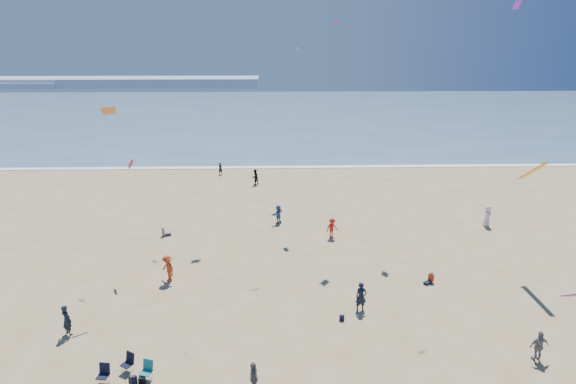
{
  "coord_description": "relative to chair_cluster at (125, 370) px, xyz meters",
  "views": [
    {
      "loc": [
        1.41,
        -12.73,
        15.58
      ],
      "look_at": [
        2.0,
        8.0,
        8.74
      ],
      "focal_mm": 28.0,
      "sensor_mm": 36.0,
      "label": 1
    }
  ],
  "objects": [
    {
      "name": "ocean",
      "position": [
        6.01,
        89.48,
        -0.47
      ],
      "size": [
        220.0,
        100.0,
        0.06
      ],
      "primitive_type": "cube",
      "color": "#476B84",
      "rests_on": "ground"
    },
    {
      "name": "surf_line",
      "position": [
        6.01,
        39.48,
        -0.46
      ],
      "size": [
        220.0,
        1.2,
        0.08
      ],
      "primitive_type": "cube",
      "color": "white",
      "rests_on": "ground"
    },
    {
      "name": "headland_far",
      "position": [
        -53.99,
        164.48,
        1.1
      ],
      "size": [
        110.0,
        20.0,
        3.2
      ],
      "primitive_type": "cube",
      "color": "#7A8EA8",
      "rests_on": "ground"
    },
    {
      "name": "headland_near",
      "position": [
        -93.99,
        159.48,
        0.5
      ],
      "size": [
        40.0,
        14.0,
        2.0
      ],
      "primitive_type": "cube",
      "color": "#7A8EA8",
      "rests_on": "ground"
    },
    {
      "name": "standing_flyers",
      "position": [
        8.05,
        10.42,
        0.39
      ],
      "size": [
        37.49,
        41.91,
        1.93
      ],
      "color": "silver",
      "rests_on": "ground"
    },
    {
      "name": "seated_group",
      "position": [
        6.5,
        3.54,
        -0.08
      ],
      "size": [
        21.21,
        22.88,
        0.84
      ],
      "color": "silver",
      "rests_on": "ground"
    },
    {
      "name": "chair_cluster",
      "position": [
        0.0,
        0.0,
        0.0
      ],
      "size": [
        2.71,
        1.55,
        1.0
      ],
      "color": "black",
      "rests_on": "ground"
    },
    {
      "name": "black_backpack",
      "position": [
        0.89,
        -0.39,
        -0.31
      ],
      "size": [
        0.3,
        0.22,
        0.38
      ],
      "primitive_type": "cube",
      "color": "black",
      "rests_on": "ground"
    },
    {
      "name": "navy_bag",
      "position": [
        11.26,
        4.57,
        -0.33
      ],
      "size": [
        0.28,
        0.18,
        0.34
      ],
      "primitive_type": "cube",
      "color": "black",
      "rests_on": "ground"
    },
    {
      "name": "kites_aloft",
      "position": [
        15.47,
        7.09,
        13.67
      ],
      "size": [
        43.16,
        38.46,
        26.53
      ],
      "color": "blue",
      "rests_on": "ground"
    }
  ]
}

